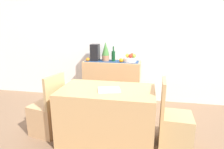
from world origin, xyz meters
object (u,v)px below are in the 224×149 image
coffee_maker (95,53)px  chair_near_window (48,116)px  open_book (109,90)px  sideboard_console (112,82)px  chair_by_corner (174,128)px  potted_plant (106,51)px  dining_table (107,115)px  wine_bottle (113,56)px  fruit_bowl (130,60)px

coffee_maker → chair_near_window: bearing=-105.0°
open_book → coffee_maker: bearing=96.0°
sideboard_console → coffee_maker: coffee_maker is taller
chair_by_corner → potted_plant: bearing=132.2°
open_book → dining_table: bearing=109.5°
wine_bottle → coffee_maker: bearing=-180.0°
coffee_maker → dining_table: bearing=-68.2°
open_book → chair_near_window: bearing=160.5°
potted_plant → sideboard_console: bearing=0.0°
sideboard_console → fruit_bowl: fruit_bowl is taller
wine_bottle → open_book: wine_bottle is taller
fruit_bowl → open_book: bearing=-95.3°
wine_bottle → potted_plant: 0.18m
potted_plant → chair_near_window: (-0.57, -1.33, -0.79)m
dining_table → chair_by_corner: 0.89m
potted_plant → open_book: size_ratio=1.36×
dining_table → sideboard_console: bearing=97.9°
fruit_bowl → open_book: 1.39m
wine_bottle → potted_plant: bearing=-180.0°
sideboard_console → coffee_maker: (-0.35, 0.00, 0.60)m
wine_bottle → coffee_maker: size_ratio=0.89×
potted_plant → open_book: (0.35, -1.38, -0.31)m
wine_bottle → chair_by_corner: (1.04, -1.33, -0.71)m
dining_table → fruit_bowl: bearing=82.8°
potted_plant → dining_table: 1.53m
sideboard_console → chair_near_window: size_ratio=1.25×
open_book → sideboard_console: bearing=82.7°
sideboard_console → fruit_bowl: size_ratio=4.35×
dining_table → chair_by_corner: bearing=0.1°
dining_table → chair_by_corner: (0.89, 0.00, -0.10)m
fruit_bowl → chair_near_window: 1.81m
fruit_bowl → dining_table: 1.44m
coffee_maker → fruit_bowl: bearing=0.0°
sideboard_console → potted_plant: bearing=180.0°
sideboard_console → dining_table: sideboard_console is taller
fruit_bowl → coffee_maker: size_ratio=0.78×
sideboard_console → dining_table: (0.18, -1.33, -0.06)m
chair_near_window → potted_plant: bearing=66.7°
coffee_maker → wine_bottle: bearing=0.0°
sideboard_console → wine_bottle: wine_bottle is taller
sideboard_console → chair_near_window: bearing=-117.9°
fruit_bowl → open_book: (-0.13, -1.38, -0.16)m
open_book → chair_near_window: (-0.93, 0.05, -0.48)m
chair_by_corner → sideboard_console: bearing=128.9°
dining_table → open_book: size_ratio=4.45×
open_book → chair_by_corner: 0.98m
sideboard_console → dining_table: 1.34m
potted_plant → chair_near_window: bearing=-113.3°
fruit_bowl → wine_bottle: wine_bottle is taller
chair_by_corner → wine_bottle: bearing=128.2°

